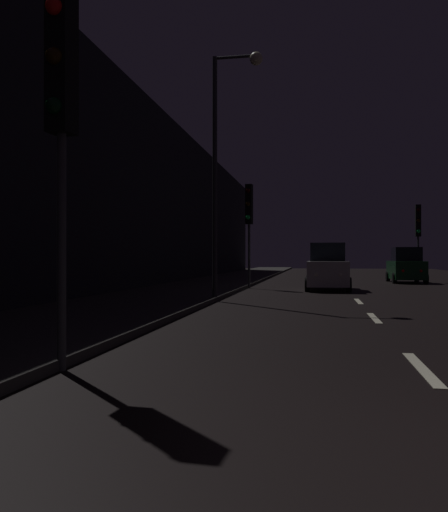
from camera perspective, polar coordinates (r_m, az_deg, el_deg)
name	(u,v)px	position (r m, az deg, el deg)	size (l,w,h in m)	color
ground	(343,285)	(28.88, 12.78, -3.10)	(26.12, 84.00, 0.02)	black
sidewalk_left	(217,282)	(29.36, -0.73, -2.89)	(4.40, 84.00, 0.15)	#33302D
building_facade_left	(153,197)	(26.74, -7.67, 6.32)	(0.80, 63.00, 8.98)	black
lane_centerline	(376,320)	(13.00, 16.15, -6.65)	(0.16, 12.95, 0.01)	beige
traffic_light_near_left	(61,92)	(7.48, -17.30, 16.66)	(0.33, 0.47, 5.00)	#38383A
traffic_light_far_right	(418,226)	(33.29, 20.33, 3.05)	(0.32, 0.46, 4.62)	#38383A
traffic_light_far_left	(249,213)	(25.13, 2.73, 4.73)	(0.35, 0.48, 4.97)	#38383A
streetlamp_overhead	(227,141)	(18.03, 0.33, 12.40)	(1.70, 0.44, 8.31)	#2D2D30
car_approaching_headlights	(327,268)	(24.32, 11.15, -1.34)	(1.95, 4.22, 2.13)	silver
car_parked_right_far	(406,266)	(32.47, 19.15, -1.08)	(1.89, 4.10, 2.06)	#0F3819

